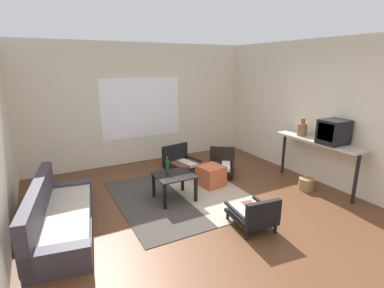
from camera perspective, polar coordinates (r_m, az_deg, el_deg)
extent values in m
plane|color=#56331E|center=(4.58, 3.43, -13.87)|extent=(7.80, 7.80, 0.00)
cube|color=beige|center=(6.84, -10.05, 7.72)|extent=(5.60, 0.12, 2.70)
cube|color=white|center=(6.79, -9.85, 6.95)|extent=(1.85, 0.01, 1.36)
cube|color=beige|center=(6.10, 23.97, 5.72)|extent=(0.12, 6.60, 2.70)
cube|color=#38332D|center=(5.00, -7.80, -11.23)|extent=(1.09, 2.37, 0.01)
cube|color=gray|center=(5.43, 3.10, -8.88)|extent=(1.09, 2.37, 0.01)
cube|color=#38333D|center=(4.53, -23.58, -14.14)|extent=(1.04, 2.14, 0.20)
cube|color=#B2A899|center=(4.46, -23.40, -12.42)|extent=(0.91, 1.95, 0.10)
cube|color=#38333D|center=(4.44, -27.83, -10.89)|extent=(0.48, 2.05, 0.61)
cube|color=#38333D|center=(5.34, -22.91, -8.67)|extent=(0.73, 0.30, 0.34)
cube|color=#38333D|center=(3.70, -24.83, -20.20)|extent=(0.73, 0.30, 0.34)
cube|color=black|center=(4.90, -3.52, -6.14)|extent=(0.64, 0.57, 0.02)
cube|color=black|center=(5.09, -7.52, -8.10)|extent=(0.04, 0.04, 0.43)
cube|color=black|center=(5.30, -1.86, -7.03)|extent=(0.04, 0.04, 0.43)
cube|color=black|center=(4.68, -5.33, -10.26)|extent=(0.04, 0.04, 0.43)
cube|color=black|center=(4.90, 0.74, -8.97)|extent=(0.04, 0.04, 0.43)
cylinder|color=black|center=(6.17, 1.43, -5.20)|extent=(0.04, 0.04, 0.13)
cylinder|color=black|center=(5.85, -2.70, -6.42)|extent=(0.04, 0.04, 0.13)
cylinder|color=black|center=(6.51, -1.29, -4.09)|extent=(0.04, 0.04, 0.13)
cylinder|color=black|center=(6.20, -5.32, -5.17)|extent=(0.04, 0.04, 0.13)
cube|color=black|center=(6.15, -1.96, -4.41)|extent=(0.73, 0.66, 0.05)
cube|color=beige|center=(6.18, -1.04, -3.76)|extent=(0.30, 0.52, 0.06)
cube|color=brown|center=(6.05, -2.68, -4.20)|extent=(0.30, 0.52, 0.06)
cube|color=black|center=(6.26, -3.35, -1.88)|extent=(0.64, 0.19, 0.40)
cube|color=black|center=(6.29, 0.17, -2.84)|extent=(0.15, 0.55, 0.04)
cube|color=black|center=(5.94, -4.24, -3.98)|extent=(0.15, 0.55, 0.04)
cylinder|color=black|center=(4.48, 6.99, -13.77)|extent=(0.04, 0.04, 0.13)
cylinder|color=black|center=(4.68, 11.88, -12.62)|extent=(0.04, 0.04, 0.13)
cylinder|color=black|center=(4.07, 10.80, -17.16)|extent=(0.04, 0.04, 0.13)
cylinder|color=black|center=(4.30, 16.01, -15.65)|extent=(0.04, 0.04, 0.13)
cube|color=black|center=(4.33, 11.45, -13.72)|extent=(0.59, 0.69, 0.05)
cube|color=silver|center=(4.27, 10.28, -13.22)|extent=(0.24, 0.59, 0.06)
cube|color=brown|center=(4.36, 12.38, -12.71)|extent=(0.24, 0.59, 0.06)
cube|color=black|center=(4.03, 13.82, -13.08)|extent=(0.53, 0.13, 0.33)
cube|color=black|center=(4.16, 8.66, -13.04)|extent=(0.12, 0.63, 0.04)
cube|color=black|center=(4.40, 14.23, -11.70)|extent=(0.12, 0.63, 0.04)
cylinder|color=black|center=(5.86, 7.85, -6.47)|extent=(0.04, 0.04, 0.13)
cylinder|color=black|center=(5.88, 3.51, -6.30)|extent=(0.04, 0.04, 0.13)
cylinder|color=black|center=(6.34, 7.86, -4.77)|extent=(0.04, 0.04, 0.13)
cylinder|color=black|center=(6.35, 3.86, -4.62)|extent=(0.04, 0.04, 0.13)
cube|color=black|center=(6.07, 5.80, -4.71)|extent=(0.77, 0.78, 0.05)
cube|color=silver|center=(6.03, 6.67, -4.32)|extent=(0.45, 0.53, 0.06)
cube|color=black|center=(6.04, 4.93, -4.25)|extent=(0.45, 0.53, 0.06)
cube|color=black|center=(6.26, 5.94, -2.14)|extent=(0.46, 0.36, 0.35)
cube|color=black|center=(6.03, 8.12, -3.77)|extent=(0.38, 0.50, 0.04)
cube|color=black|center=(6.04, 3.54, -3.59)|extent=(0.38, 0.50, 0.04)
cube|color=#BC5633|center=(5.54, 3.76, -6.26)|extent=(0.49, 0.49, 0.39)
cube|color=#B2AD9E|center=(5.76, 23.47, 0.54)|extent=(0.40, 1.71, 0.04)
cylinder|color=black|center=(5.46, 29.44, -5.96)|extent=(0.06, 0.06, 0.86)
cylinder|color=black|center=(6.38, 17.51, -1.77)|extent=(0.06, 0.06, 0.86)
cube|color=black|center=(5.55, 26.02, 2.15)|extent=(0.44, 0.40, 0.42)
cube|color=black|center=(5.37, 24.70, 2.14)|extent=(0.01, 0.31, 0.29)
cylinder|color=brown|center=(5.97, 20.76, 2.62)|extent=(0.18, 0.18, 0.23)
cylinder|color=brown|center=(5.94, 20.92, 4.21)|extent=(0.08, 0.08, 0.11)
cylinder|color=#194723|center=(4.97, -4.86, -4.40)|extent=(0.06, 0.06, 0.22)
cylinder|color=#194723|center=(4.92, -4.90, -2.88)|extent=(0.03, 0.03, 0.06)
cylinder|color=olive|center=(5.79, 21.44, -7.29)|extent=(0.27, 0.27, 0.22)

